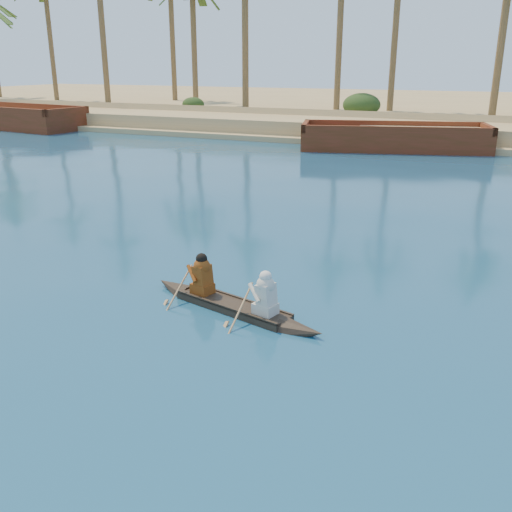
% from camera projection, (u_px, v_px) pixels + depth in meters
% --- Properties ---
extents(ground, '(160.00, 160.00, 0.00)m').
position_uv_depth(ground, '(362.00, 269.00, 15.00)').
color(ground, navy).
rests_on(ground, ground).
extents(sandy_embankment, '(150.00, 51.00, 1.50)m').
position_uv_depth(sandy_embankment, '(478.00, 112.00, 55.47)').
color(sandy_embankment, tan).
rests_on(sandy_embankment, ground).
extents(palm_grove, '(110.00, 14.00, 16.00)m').
position_uv_depth(palm_grove, '(480.00, 22.00, 42.75)').
color(palm_grove, '#355E21').
rests_on(palm_grove, ground).
extents(shrub_cluster, '(100.00, 6.00, 2.40)m').
position_uv_depth(shrub_cluster, '(466.00, 119.00, 41.92)').
color(shrub_cluster, '#193413').
rests_on(shrub_cluster, ground).
extents(canoe, '(4.67, 1.80, 1.29)m').
position_uv_depth(canoe, '(233.00, 299.00, 12.45)').
color(canoe, '#31251B').
rests_on(canoe, ground).
extents(barge_left, '(13.36, 5.88, 2.15)m').
position_uv_depth(barge_left, '(14.00, 118.00, 46.93)').
color(barge_left, maroon).
rests_on(barge_left, ground).
extents(barge_mid, '(11.81, 6.53, 1.87)m').
position_uv_depth(barge_mid, '(394.00, 139.00, 35.15)').
color(barge_mid, maroon).
rests_on(barge_mid, ground).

